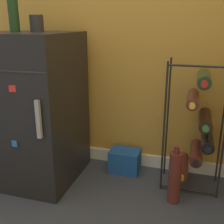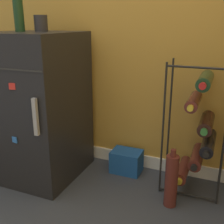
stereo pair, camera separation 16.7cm
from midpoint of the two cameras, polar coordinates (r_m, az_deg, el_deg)
ground_plane at (r=1.62m, az=-3.55°, el=-20.64°), size 14.00×14.00×0.00m
mini_fridge at (r=1.88m, az=-12.35°, el=1.03°), size 0.53×0.57×0.95m
wine_rack at (r=1.74m, az=19.93°, el=-3.52°), size 0.35×0.32×0.80m
soda_box at (r=1.99m, az=5.40°, el=-10.00°), size 0.21×0.15×0.16m
fridge_top_cup at (r=1.84m, az=-11.65°, el=17.24°), size 0.08×0.08×0.10m
fridge_top_bottle at (r=1.86m, az=-15.98°, el=19.48°), size 0.06×0.06×0.29m
loose_bottle_floor at (r=1.66m, az=14.87°, el=-13.39°), size 0.07×0.07×0.35m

